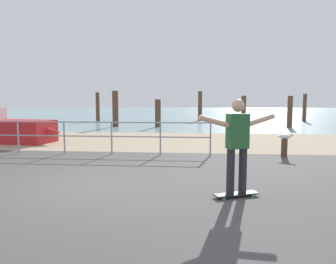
# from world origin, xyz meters

# --- Properties ---
(ground_plane) EXTENTS (24.00, 10.00, 0.04)m
(ground_plane) POSITION_xyz_m (0.00, -1.00, 0.00)
(ground_plane) COLOR #474444
(ground_plane) RESTS_ON ground
(beach_strip) EXTENTS (24.00, 6.00, 0.04)m
(beach_strip) POSITION_xyz_m (0.00, 7.00, 0.00)
(beach_strip) COLOR tan
(beach_strip) RESTS_ON ground
(sea_surface) EXTENTS (72.00, 50.00, 0.04)m
(sea_surface) POSITION_xyz_m (0.00, 35.00, 0.00)
(sea_surface) COLOR #75939E
(sea_surface) RESTS_ON ground
(railing_fence) EXTENTS (10.77, 0.05, 1.05)m
(railing_fence) POSITION_xyz_m (-2.78, 3.60, 0.69)
(railing_fence) COLOR gray
(railing_fence) RESTS_ON ground
(sailboat) EXTENTS (5.05, 2.02, 5.62)m
(sailboat) POSITION_xyz_m (-5.61, 6.03, 0.53)
(sailboat) COLOR #B21E23
(sailboat) RESTS_ON ground
(skateboard) EXTENTS (0.82, 0.49, 0.08)m
(skateboard) POSITION_xyz_m (2.85, -0.46, 0.07)
(skateboard) COLOR black
(skateboard) RESTS_ON ground
(skateboarder) EXTENTS (1.37, 0.64, 1.65)m
(skateboarder) POSITION_xyz_m (2.85, -0.46, 1.02)
(skateboarder) COLOR #26262B
(skateboarder) RESTS_ON skateboard
(bollard_short) EXTENTS (0.18, 0.18, 0.55)m
(bollard_short) POSITION_xyz_m (4.76, 3.59, 0.28)
(bollard_short) COLOR #513826
(bollard_short) RESTS_ON ground
(seagull) EXTENTS (0.47, 0.24, 0.18)m
(seagull) POSITION_xyz_m (4.78, 3.59, 0.63)
(seagull) COLOR white
(seagull) RESTS_ON bollard_short
(groyne_post_0) EXTENTS (0.30, 0.30, 2.27)m
(groyne_post_0) POSITION_xyz_m (-5.59, 18.31, 1.13)
(groyne_post_0) COLOR #513826
(groyne_post_0) RESTS_ON ground
(groyne_post_1) EXTENTS (0.37, 0.37, 2.26)m
(groyne_post_1) POSITION_xyz_m (-2.91, 13.42, 1.13)
(groyne_post_1) COLOR #513826
(groyne_post_1) RESTS_ON ground
(groyne_post_2) EXTENTS (0.36, 0.36, 1.72)m
(groyne_post_2) POSITION_xyz_m (-0.22, 13.42, 0.86)
(groyne_post_2) COLOR #513826
(groyne_post_2) RESTS_ON ground
(groyne_post_3) EXTENTS (0.33, 0.33, 2.38)m
(groyne_post_3) POSITION_xyz_m (2.47, 19.93, 1.19)
(groyne_post_3) COLOR #513826
(groyne_post_3) RESTS_ON ground
(groyne_post_4) EXTENTS (0.29, 0.29, 1.95)m
(groyne_post_4) POSITION_xyz_m (5.16, 14.40, 0.98)
(groyne_post_4) COLOR #513826
(groyne_post_4) RESTS_ON ground
(groyne_post_5) EXTENTS (0.31, 0.31, 1.94)m
(groyne_post_5) POSITION_xyz_m (7.84, 13.79, 0.97)
(groyne_post_5) COLOR #513826
(groyne_post_5) RESTS_ON ground
(groyne_post_6) EXTENTS (0.28, 0.28, 2.15)m
(groyne_post_6) POSITION_xyz_m (10.53, 19.28, 1.08)
(groyne_post_6) COLOR #513826
(groyne_post_6) RESTS_ON ground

